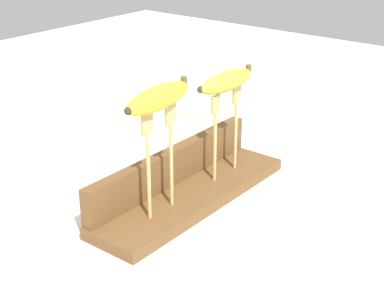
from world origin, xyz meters
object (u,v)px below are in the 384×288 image
at_px(fork_stand_left, 160,153).
at_px(banana_raised_right, 227,81).
at_px(banana_raised_left, 159,98).
at_px(fork_fallen_near, 206,119).
at_px(fork_stand_right, 226,125).

bearing_deg(fork_stand_left, banana_raised_right, 0.00).
relative_size(fork_stand_left, banana_raised_left, 1.16).
bearing_deg(banana_raised_left, fork_fallen_near, 28.36).
bearing_deg(banana_raised_right, banana_raised_left, -180.00).
distance_m(fork_stand_left, fork_fallen_near, 0.57).
height_order(fork_stand_right, banana_raised_left, banana_raised_left).
relative_size(fork_stand_left, banana_raised_right, 1.23).
relative_size(banana_raised_left, fork_fallen_near, 0.97).
xyz_separation_m(banana_raised_left, banana_raised_right, (0.20, 0.00, -0.02)).
bearing_deg(fork_stand_right, banana_raised_right, 177.95).
height_order(fork_stand_right, banana_raised_right, banana_raised_right).
xyz_separation_m(fork_stand_left, fork_stand_right, (0.20, 0.00, -0.01)).
bearing_deg(fork_stand_right, fork_fallen_near, 43.12).
bearing_deg(fork_fallen_near, fork_stand_right, -136.88).
xyz_separation_m(fork_stand_left, banana_raised_left, (-0.00, -0.00, 0.10)).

